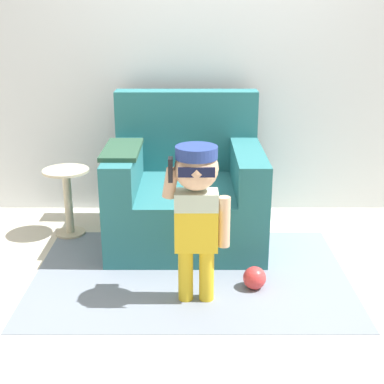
# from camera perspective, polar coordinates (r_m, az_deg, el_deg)

# --- Properties ---
(ground_plane) EXTENTS (10.00, 10.00, 0.00)m
(ground_plane) POSITION_cam_1_polar(r_m,az_deg,el_deg) (3.93, 2.40, -5.43)
(ground_plane) COLOR beige
(wall_back) EXTENTS (10.00, 0.05, 2.60)m
(wall_back) POSITION_cam_1_polar(r_m,az_deg,el_deg) (4.33, 2.27, 14.71)
(wall_back) COLOR silver
(wall_back) RESTS_ON ground_plane
(armchair) EXTENTS (1.10, 1.02, 1.04)m
(armchair) POSITION_cam_1_polar(r_m,az_deg,el_deg) (3.92, -0.50, 0.13)
(armchair) COLOR #286B70
(armchair) RESTS_ON ground_plane
(person_child) EXTENTS (0.38, 0.28, 0.93)m
(person_child) POSITION_cam_1_polar(r_m,az_deg,el_deg) (2.95, 0.66, -0.92)
(person_child) COLOR gold
(person_child) RESTS_ON ground_plane
(side_table) EXTENTS (0.34, 0.34, 0.51)m
(side_table) POSITION_cam_1_polar(r_m,az_deg,el_deg) (4.06, -12.96, -0.39)
(side_table) COLOR beige
(side_table) RESTS_ON ground_plane
(rug) EXTENTS (2.00, 1.35, 0.01)m
(rug) POSITION_cam_1_polar(r_m,az_deg,el_deg) (3.48, -0.01, -8.73)
(rug) COLOR gray
(rug) RESTS_ON ground_plane
(toy_ball) EXTENTS (0.14, 0.14, 0.14)m
(toy_ball) POSITION_cam_1_polar(r_m,az_deg,el_deg) (3.31, 6.83, -9.10)
(toy_ball) COLOR #D13838
(toy_ball) RESTS_ON ground_plane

